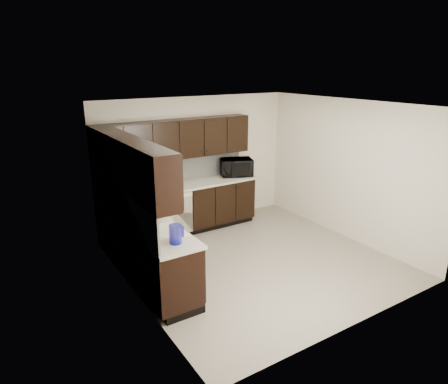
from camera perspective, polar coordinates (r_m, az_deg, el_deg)
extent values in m
plane|color=gray|center=(6.63, 4.55, -9.76)|extent=(4.00, 4.00, 0.00)
plane|color=white|center=(5.91, 5.15, 12.30)|extent=(4.00, 4.00, 0.00)
cube|color=beige|center=(7.78, -4.06, 4.28)|extent=(4.00, 0.02, 2.50)
cube|color=beige|center=(5.25, -12.92, -2.80)|extent=(0.02, 4.00, 2.50)
cube|color=beige|center=(7.49, 17.18, 3.00)|extent=(0.02, 4.00, 2.50)
cube|color=beige|center=(4.81, 19.34, -5.32)|extent=(4.00, 0.02, 2.50)
cube|color=black|center=(7.54, -6.19, -2.58)|extent=(3.00, 0.60, 0.90)
cube|color=black|center=(5.92, -10.64, -8.68)|extent=(0.60, 2.20, 0.90)
cube|color=black|center=(7.71, -6.19, -5.30)|extent=(3.00, 0.54, 0.10)
cube|color=black|center=(6.11, -10.15, -11.99)|extent=(0.54, 2.20, 0.10)
cube|color=beige|center=(7.39, -6.31, 0.84)|extent=(3.03, 0.63, 0.04)
cube|color=beige|center=(5.73, -10.90, -4.46)|extent=(0.63, 2.23, 0.04)
cube|color=#ACADA9|center=(7.57, -7.34, 3.26)|extent=(3.00, 0.02, 0.48)
cube|color=#ACADA9|center=(5.82, -14.78, -1.65)|extent=(0.02, 2.80, 0.48)
cube|color=black|center=(7.31, -7.01, 7.49)|extent=(3.00, 0.33, 0.70)
cube|color=black|center=(5.55, -13.22, 3.90)|extent=(0.33, 2.47, 0.70)
cube|color=beige|center=(7.20, -6.61, -3.17)|extent=(0.58, 0.02, 0.78)
cube|color=beige|center=(7.08, -6.69, -0.61)|extent=(0.58, 0.03, 0.08)
cylinder|color=black|center=(7.06, -6.63, -0.65)|extent=(0.04, 0.02, 0.04)
cube|color=beige|center=(5.46, -9.54, -5.20)|extent=(0.54, 0.82, 0.03)
cube|color=beige|center=(5.33, -8.65, -6.77)|extent=(0.42, 0.34, 0.16)
cube|color=beige|center=(5.67, -10.30, -5.31)|extent=(0.42, 0.34, 0.16)
cylinder|color=silver|center=(5.35, -11.78, -4.42)|extent=(0.03, 0.03, 0.26)
cylinder|color=silver|center=(5.32, -11.36, -3.12)|extent=(0.14, 0.02, 0.02)
cylinder|color=#B2B2B7|center=(5.32, -8.66, -6.47)|extent=(0.20, 0.20, 0.10)
imported|color=black|center=(7.94, 1.76, 3.56)|extent=(0.73, 0.61, 0.34)
imported|color=gray|center=(5.94, -9.78, -2.23)|extent=(0.11, 0.11, 0.22)
imported|color=gray|center=(5.17, -10.29, -5.38)|extent=(0.09, 0.09, 0.22)
cube|color=silver|center=(6.97, -15.76, 0.32)|extent=(0.39, 0.32, 0.22)
cube|color=white|center=(5.70, -10.05, -3.42)|extent=(0.43, 0.33, 0.16)
cylinder|color=#10129A|center=(4.98, -6.96, -6.00)|extent=(0.21, 0.21, 0.24)
cylinder|color=#0E9A82|center=(6.68, -12.57, -0.12)|extent=(0.12, 0.12, 0.23)
cylinder|color=white|center=(6.30, -12.81, -0.88)|extent=(0.16, 0.16, 0.30)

